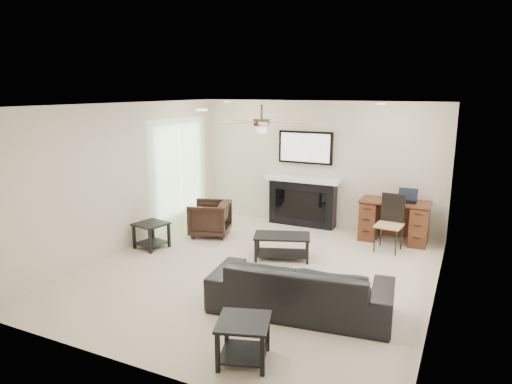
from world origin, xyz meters
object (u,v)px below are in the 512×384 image
Objects in this scene: sofa at (300,287)px; desk at (394,221)px; armchair at (210,219)px; fireplace_unit at (303,179)px; coffee_table at (282,247)px.

sofa is 3.33m from desk.
armchair is 0.38× the size of fireplace_unit.
fireplace_unit reaches higher than desk.
desk is (1.50, 1.68, 0.18)m from coffee_table.
sofa reaches higher than coffee_table.
sofa is 1.17× the size of fireplace_unit.
coffee_table is 2.26m from desk.
sofa is 2.47× the size of coffee_table.
fireplace_unit is (1.35, 1.37, 0.63)m from armchair.
coffee_table is at bearing -67.83° from sofa.
coffee_table is 0.47× the size of fireplace_unit.
armchair is 1.79m from coffee_table.
desk is (0.60, 3.28, 0.05)m from sofa.
desk is (3.20, 1.13, 0.05)m from armchair.
fireplace_unit is at bearing 172.39° from desk.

